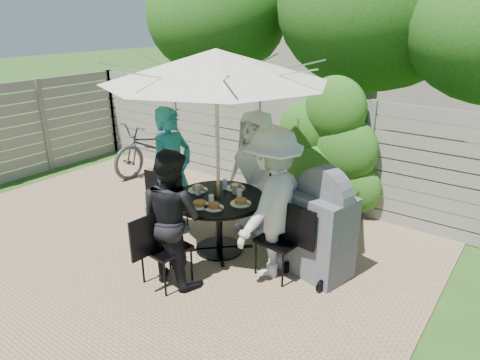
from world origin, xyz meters
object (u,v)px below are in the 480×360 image
Objects in this scene: bicycle at (155,146)px; bbq_grill at (322,228)px; chair_back at (260,209)px; person_back at (256,172)px; person_front at (172,218)px; patio_table at (219,214)px; chair_left at (169,214)px; glass_front at (211,200)px; person_right at (273,204)px; plate_front at (200,204)px; glass_right at (239,194)px; umbrella at (216,66)px; plate_back at (236,187)px; glass_back at (225,184)px; syrup_jug at (217,189)px; plate_extra at (214,206)px; plate_right at (241,202)px; chair_front at (166,262)px; glass_left at (198,190)px; plate_left at (198,189)px; person_left at (173,173)px; coffee_cup at (235,189)px; chair_right at (281,254)px.

bbq_grill is (4.39, -1.48, 0.11)m from bicycle.
person_back is at bearing -1.75° from chair_back.
bbq_grill is at bearing -139.99° from person_front.
patio_table is 3.51m from bicycle.
chair_left is 1.25m from glass_front.
bbq_grill reaches higher than glass_front.
chair_back is at bearing 90.21° from person_back.
person_front is 0.81× the size of bicycle.
person_right is at bearing 38.79° from chair_back.
person_front reaches higher than plate_front.
glass_right is at bearing 65.92° from glass_front.
umbrella reaches higher than plate_back.
bicycle is at bearing 174.33° from bbq_grill.
glass_back is at bearing -166.87° from bbq_grill.
syrup_jug is 3.45m from bicycle.
glass_front is 0.07× the size of bicycle.
bicycle is at bearing 147.52° from glass_front.
plate_extra is at bearing -141.04° from bbq_grill.
plate_right is 3.84m from bicycle.
chair_left reaches higher than chair_back.
chair_left is 1.17m from plate_front.
syrup_jug is at bearing 7.21° from chair_front.
person_back is 1.15m from plate_extra.
patio_table is 1.27× the size of chair_front.
plate_back is at bearing 59.74° from glass_left.
bicycle is (-2.69, 1.74, -0.28)m from plate_left.
plate_extra is (0.17, -0.30, 0.26)m from patio_table.
person_back is 1.09× the size of person_front.
chair_back is 3.18m from bicycle.
person_front is at bearing -46.58° from chair_left.
plate_left is at bearing -31.22° from bicycle.
umbrella is 1.60m from glass_front.
bicycle is at bearing 145.34° from plate_front.
chair_front is at bearing -40.16° from bicycle.
bbq_grill is at bearing 61.32° from chair_back.
plate_front is 1.86× the size of glass_right.
person_back reaches higher than glass_back.
glass_right is (-0.57, 0.12, -0.06)m from person_right.
chair_back is 3.47× the size of plate_extra.
bbq_grill is (1.44, 0.00, -0.22)m from glass_back.
chair_back is 1.36m from chair_left.
coffee_cup is at bearing -76.69° from person_left.
glass_back is at bearing 101.01° from syrup_jug.
glass_left reaches higher than patio_table.
plate_back is 1.08× the size of plate_extra.
chair_left is 0.82m from plate_left.
person_left reaches higher than person_right.
chair_left is 6.28× the size of glass_back.
person_right is (0.83, -0.02, 0.37)m from patio_table.
chair_right is (1.80, -0.04, -0.63)m from person_left.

